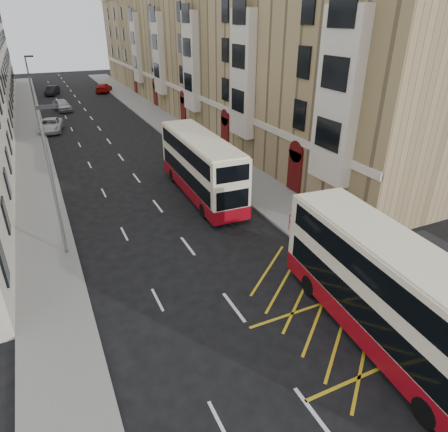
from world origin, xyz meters
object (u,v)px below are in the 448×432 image
double_decker_rear (201,166)px  car_dark (52,91)px  street_lamp_near (52,176)px  white_van (51,125)px  litter_bin (433,321)px  pedestrian_far (384,282)px  street_lamp_far (32,89)px  car_silver (62,105)px  double_decker_front (389,294)px  pedestrian_mid (417,263)px  car_red (104,88)px

double_decker_rear → car_dark: 50.66m
street_lamp_near → white_van: bearing=87.7°
litter_bin → pedestrian_far: (-0.32, 2.47, 0.48)m
street_lamp_far → car_dark: (3.11, 24.65, -3.92)m
litter_bin → car_silver: car_silver is taller
double_decker_front → pedestrian_far: 2.86m
pedestrian_mid → white_van: 41.36m
car_silver → car_red: 15.66m
street_lamp_far → pedestrian_far: 42.59m
double_decker_front → white_van: (-9.68, 41.22, -1.56)m
double_decker_rear → pedestrian_mid: 15.48m
double_decker_rear → litter_bin: double_decker_rear is taller
double_decker_front → car_silver: (-7.41, 52.71, -1.48)m
white_van → car_dark: white_van is taller
street_lamp_near → white_van: (1.15, 28.89, -3.92)m
pedestrian_far → car_red: 64.31m
car_red → litter_bin: bearing=113.0°
pedestrian_far → car_silver: bearing=-68.1°
street_lamp_far → car_red: bearing=64.2°
double_decker_rear → car_silver: bearing=102.0°
pedestrian_far → white_van: 41.05m
litter_bin → white_van: bearing=105.8°
pedestrian_far → car_red: bearing=-77.4°
pedestrian_far → street_lamp_far: bearing=-61.0°
street_lamp_near → street_lamp_far: bearing=90.0°
double_decker_front → white_van: bearing=108.4°
car_red → pedestrian_far: bearing=112.8°
white_van → car_red: car_red is taller
street_lamp_far → litter_bin: 45.08m
double_decker_front → double_decker_rear: (-0.98, 16.79, -0.02)m
double_decker_front → white_van: size_ratio=2.20×
street_lamp_near → car_silver: size_ratio=1.71×
pedestrian_mid → white_van: (-14.29, 38.81, -0.26)m
double_decker_front → pedestrian_mid: 5.36m
pedestrian_mid → white_van: size_ratio=0.32×
double_decker_rear → pedestrian_mid: bearing=-66.9°
double_decker_rear → pedestrian_mid: (5.59, -14.38, -1.27)m
street_lamp_near → litter_bin: street_lamp_near is taller
litter_bin → car_red: 66.78m
street_lamp_far → car_silver: 11.59m
double_decker_rear → white_van: bearing=111.5°
street_lamp_far → double_decker_rear: 27.48m
car_silver → car_dark: size_ratio=1.07×
double_decker_front → car_silver: double_decker_front is taller
litter_bin → car_dark: car_dark is taller
pedestrian_mid → car_red: bearing=76.1°
pedestrian_mid → car_dark: pedestrian_mid is taller
street_lamp_far → litter_bin: bearing=-73.1°
car_silver → street_lamp_near: bearing=-103.4°
car_dark → car_red: car_red is taller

